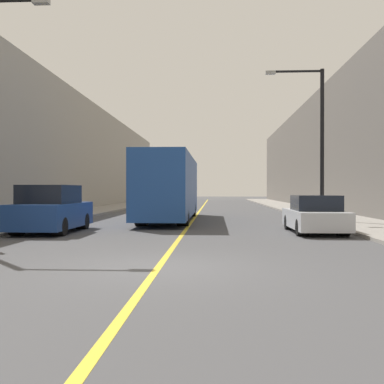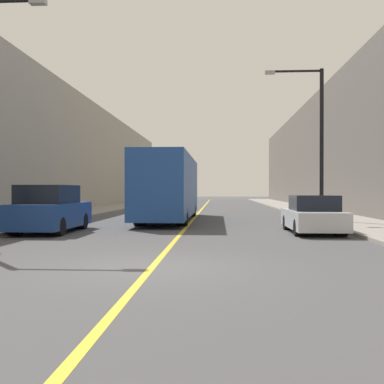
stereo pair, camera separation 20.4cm
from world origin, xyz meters
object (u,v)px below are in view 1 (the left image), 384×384
Objects in this scene: street_lamp_right at (317,133)px; car_right_near at (315,216)px; bus at (170,187)px; parked_suv_left at (51,210)px.

car_right_near is at bearing -103.32° from street_lamp_right.
parked_suv_left is (-3.98, -7.00, -0.98)m from bus.
bus is at bearing 60.36° from parked_suv_left.
street_lamp_right reaches higher than parked_suv_left.
bus is 1.54× the size of street_lamp_right.
parked_suv_left is at bearing -178.16° from car_right_near.
street_lamp_right reaches higher than bus.
bus is at bearing 133.52° from car_right_near.
parked_suv_left is at bearing -119.64° from bus.
bus reaches higher than car_right_near.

